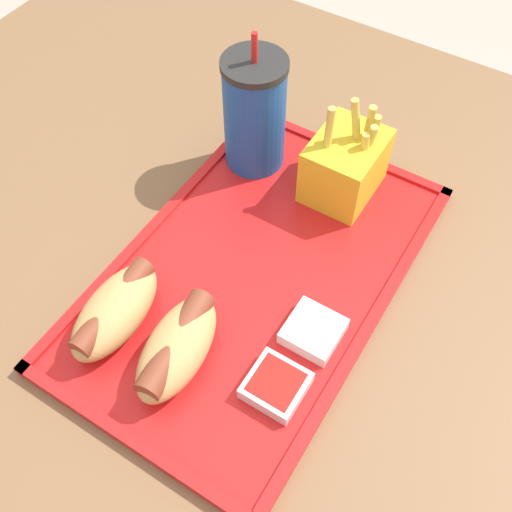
{
  "coord_description": "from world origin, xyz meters",
  "views": [
    {
      "loc": [
        -0.3,
        -0.22,
        1.26
      ],
      "look_at": [
        0.02,
        -0.03,
        0.75
      ],
      "focal_mm": 42.0,
      "sensor_mm": 36.0,
      "label": 1
    }
  ],
  "objects_px": {
    "hot_dog_far": "(115,310)",
    "sauce_cup_mayo": "(313,331)",
    "fries_carton": "(346,165)",
    "sauce_cup_ketchup": "(276,385)",
    "soda_cup": "(255,114)",
    "hot_dog_near": "(177,347)"
  },
  "relations": [
    {
      "from": "hot_dog_far",
      "to": "sauce_cup_mayo",
      "type": "distance_m",
      "value": 0.2
    },
    {
      "from": "hot_dog_far",
      "to": "fries_carton",
      "type": "xyz_separation_m",
      "value": [
        0.29,
        -0.11,
        0.01
      ]
    },
    {
      "from": "fries_carton",
      "to": "sauce_cup_mayo",
      "type": "xyz_separation_m",
      "value": [
        -0.2,
        -0.07,
        -0.03
      ]
    },
    {
      "from": "hot_dog_far",
      "to": "sauce_cup_ketchup",
      "type": "distance_m",
      "value": 0.18
    },
    {
      "from": "soda_cup",
      "to": "fries_carton",
      "type": "distance_m",
      "value": 0.12
    },
    {
      "from": "soda_cup",
      "to": "sauce_cup_ketchup",
      "type": "bearing_deg",
      "value": -144.3
    },
    {
      "from": "fries_carton",
      "to": "sauce_cup_mayo",
      "type": "height_order",
      "value": "fries_carton"
    },
    {
      "from": "hot_dog_far",
      "to": "fries_carton",
      "type": "distance_m",
      "value": 0.31
    },
    {
      "from": "hot_dog_near",
      "to": "fries_carton",
      "type": "height_order",
      "value": "fries_carton"
    },
    {
      "from": "hot_dog_far",
      "to": "sauce_cup_ketchup",
      "type": "relative_size",
      "value": 2.31
    },
    {
      "from": "fries_carton",
      "to": "soda_cup",
      "type": "bearing_deg",
      "value": 96.15
    },
    {
      "from": "soda_cup",
      "to": "hot_dog_far",
      "type": "height_order",
      "value": "soda_cup"
    },
    {
      "from": "sauce_cup_ketchup",
      "to": "hot_dog_far",
      "type": "bearing_deg",
      "value": 97.62
    },
    {
      "from": "hot_dog_far",
      "to": "fries_carton",
      "type": "relative_size",
      "value": 0.98
    },
    {
      "from": "hot_dog_far",
      "to": "fries_carton",
      "type": "bearing_deg",
      "value": -20.74
    },
    {
      "from": "hot_dog_far",
      "to": "sauce_cup_mayo",
      "type": "xyz_separation_m",
      "value": [
        0.09,
        -0.18,
        -0.02
      ]
    },
    {
      "from": "hot_dog_far",
      "to": "hot_dog_near",
      "type": "relative_size",
      "value": 0.98
    },
    {
      "from": "hot_dog_far",
      "to": "sauce_cup_ketchup",
      "type": "height_order",
      "value": "hot_dog_far"
    },
    {
      "from": "fries_carton",
      "to": "sauce_cup_mayo",
      "type": "bearing_deg",
      "value": -161.09
    },
    {
      "from": "hot_dog_near",
      "to": "soda_cup",
      "type": "bearing_deg",
      "value": 16.98
    },
    {
      "from": "soda_cup",
      "to": "sauce_cup_ketchup",
      "type": "xyz_separation_m",
      "value": [
        -0.25,
        -0.18,
        -0.06
      ]
    },
    {
      "from": "hot_dog_near",
      "to": "sauce_cup_mayo",
      "type": "relative_size",
      "value": 2.36
    }
  ]
}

